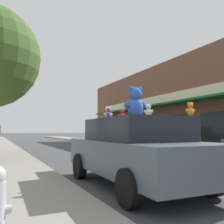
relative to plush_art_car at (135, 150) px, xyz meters
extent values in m
plane|color=#424244|center=(2.33, -0.39, -0.82)|extent=(260.00, 260.00, 0.00)
cube|color=#19662D|center=(8.36, 7.62, 2.37)|extent=(1.33, 28.65, 0.12)
cube|color=beige|center=(8.97, 7.62, 2.92)|extent=(0.08, 27.28, 0.70)
cube|color=black|center=(8.98, 10.47, 0.58)|extent=(0.06, 4.32, 2.00)
cube|color=black|center=(8.98, 16.15, 0.58)|extent=(0.06, 4.32, 2.00)
cube|color=black|center=(8.98, 21.83, 0.58)|extent=(0.06, 4.32, 2.00)
cube|color=#4C5660|center=(0.00, 0.00, -0.14)|extent=(1.93, 4.51, 0.71)
cube|color=black|center=(0.00, 0.00, 0.48)|extent=(1.66, 2.50, 0.51)
cylinder|color=black|center=(-0.86, 1.41, -0.49)|extent=(0.22, 0.66, 0.66)
cylinder|color=black|center=(0.93, 1.37, -0.49)|extent=(0.22, 0.66, 0.66)
cylinder|color=black|center=(-0.93, -1.37, -0.49)|extent=(0.22, 0.66, 0.66)
cylinder|color=black|center=(0.86, -1.41, -0.49)|extent=(0.22, 0.66, 0.66)
ellipsoid|color=blue|center=(0.03, 0.00, 0.97)|extent=(0.41, 0.37, 0.47)
sphere|color=blue|center=(0.03, 0.00, 1.31)|extent=(0.35, 0.35, 0.30)
sphere|color=blue|center=(0.14, -0.02, 1.43)|extent=(0.15, 0.15, 0.12)
sphere|color=blue|center=(-0.07, 0.02, 1.43)|extent=(0.15, 0.15, 0.12)
sphere|color=#548DFF|center=(0.06, 0.12, 1.29)|extent=(0.13, 0.13, 0.11)
sphere|color=blue|center=(0.22, -0.01, 1.05)|extent=(0.20, 0.20, 0.17)
sphere|color=blue|center=(-0.15, 0.06, 1.05)|extent=(0.20, 0.20, 0.17)
ellipsoid|color=purple|center=(-0.57, 0.20, 0.81)|extent=(0.15, 0.15, 0.15)
sphere|color=purple|center=(-0.57, 0.20, 0.92)|extent=(0.13, 0.13, 0.10)
sphere|color=purple|center=(-0.55, 0.22, 0.96)|extent=(0.06, 0.06, 0.04)
sphere|color=purple|center=(-0.59, 0.18, 0.96)|extent=(0.06, 0.06, 0.04)
sphere|color=#BA67ED|center=(-0.60, 0.23, 0.91)|extent=(0.05, 0.05, 0.04)
sphere|color=purple|center=(-0.53, 0.25, 0.83)|extent=(0.08, 0.08, 0.06)
sphere|color=purple|center=(-0.62, 0.16, 0.83)|extent=(0.08, 0.08, 0.06)
ellipsoid|color=white|center=(-0.05, -0.65, 0.82)|extent=(0.17, 0.17, 0.17)
sphere|color=white|center=(-0.05, -0.65, 0.94)|extent=(0.15, 0.15, 0.11)
sphere|color=white|center=(-0.02, -0.67, 0.99)|extent=(0.06, 0.06, 0.05)
sphere|color=white|center=(-0.08, -0.63, 0.99)|extent=(0.06, 0.06, 0.05)
sphere|color=white|center=(-0.02, -0.61, 0.94)|extent=(0.06, 0.06, 0.04)
sphere|color=white|center=(0.01, -0.68, 0.85)|extent=(0.09, 0.09, 0.06)
sphere|color=white|center=(-0.10, -0.60, 0.85)|extent=(0.09, 0.09, 0.06)
ellipsoid|color=beige|center=(-0.20, 1.04, 0.84)|extent=(0.19, 0.17, 0.22)
sphere|color=beige|center=(-0.20, 1.04, 1.01)|extent=(0.16, 0.16, 0.14)
sphere|color=beige|center=(-0.15, 1.03, 1.06)|extent=(0.07, 0.07, 0.06)
sphere|color=beige|center=(-0.25, 1.05, 1.06)|extent=(0.07, 0.07, 0.06)
sphere|color=white|center=(-0.19, 1.10, 1.00)|extent=(0.06, 0.06, 0.05)
sphere|color=beige|center=(-0.11, 1.04, 0.88)|extent=(0.09, 0.09, 0.08)
sphere|color=beige|center=(-0.29, 1.07, 0.88)|extent=(0.09, 0.09, 0.08)
ellipsoid|color=red|center=(0.13, 0.88, 0.82)|extent=(0.16, 0.15, 0.18)
sphere|color=red|center=(0.13, 0.88, 0.96)|extent=(0.14, 0.14, 0.12)
sphere|color=red|center=(0.17, 0.87, 1.01)|extent=(0.06, 0.06, 0.05)
sphere|color=red|center=(0.09, 0.89, 1.01)|extent=(0.06, 0.06, 0.05)
sphere|color=#FF4741|center=(0.14, 0.93, 0.95)|extent=(0.05, 0.05, 0.04)
sphere|color=red|center=(0.20, 0.88, 0.86)|extent=(0.08, 0.08, 0.07)
sphere|color=red|center=(0.06, 0.91, 0.86)|extent=(0.08, 0.08, 0.07)
ellipsoid|color=olive|center=(0.51, 1.04, 0.83)|extent=(0.19, 0.19, 0.19)
sphere|color=olive|center=(0.51, 1.04, 0.97)|extent=(0.17, 0.17, 0.12)
sphere|color=olive|center=(0.54, 1.08, 1.02)|extent=(0.07, 0.07, 0.05)
sphere|color=olive|center=(0.49, 1.01, 1.02)|extent=(0.07, 0.07, 0.05)
sphere|color=tan|center=(0.47, 1.07, 0.96)|extent=(0.06, 0.06, 0.05)
sphere|color=olive|center=(0.55, 1.12, 0.86)|extent=(0.10, 0.10, 0.07)
sphere|color=olive|center=(0.46, 0.99, 0.86)|extent=(0.10, 0.10, 0.07)
ellipsoid|color=orange|center=(0.65, -1.13, 0.82)|extent=(0.16, 0.15, 0.18)
sphere|color=orange|center=(0.65, -1.13, 0.96)|extent=(0.14, 0.14, 0.12)
sphere|color=orange|center=(0.69, -1.14, 1.00)|extent=(0.06, 0.06, 0.05)
sphere|color=orange|center=(0.61, -1.12, 1.00)|extent=(0.06, 0.06, 0.05)
sphere|color=#FFBA41|center=(0.66, -1.08, 0.95)|extent=(0.05, 0.05, 0.04)
sphere|color=orange|center=(0.72, -1.14, 0.86)|extent=(0.08, 0.08, 0.07)
sphere|color=orange|center=(0.58, -1.10, 0.86)|extent=(0.08, 0.08, 0.07)
cube|color=#B7B7BC|center=(4.73, 5.79, -0.10)|extent=(1.95, 4.02, 0.78)
cube|color=black|center=(4.73, 5.79, 0.57)|extent=(1.71, 2.26, 0.58)
cylinder|color=black|center=(3.78, 7.04, -0.49)|extent=(0.20, 0.66, 0.66)
cylinder|color=black|center=(5.68, 7.04, -0.49)|extent=(0.20, 0.66, 0.66)
cylinder|color=black|center=(3.78, 4.54, -0.49)|extent=(0.20, 0.66, 0.66)
cylinder|color=black|center=(5.68, 4.54, -0.49)|extent=(0.20, 0.66, 0.66)
cube|color=#336B3D|center=(4.73, 11.81, -0.15)|extent=(1.83, 4.37, 0.68)
cube|color=black|center=(4.73, 11.81, 0.45)|extent=(1.61, 2.47, 0.52)
cylinder|color=black|center=(3.84, 13.16, -0.49)|extent=(0.20, 0.66, 0.66)
cylinder|color=black|center=(5.62, 13.16, -0.49)|extent=(0.20, 0.66, 0.66)
cylinder|color=black|center=(3.84, 10.45, -0.49)|extent=(0.20, 0.66, 0.66)
cylinder|color=black|center=(5.62, 10.45, -0.49)|extent=(0.20, 0.66, 0.66)
cylinder|color=#B2B2B7|center=(-2.81, -2.24, -0.34)|extent=(0.10, 0.09, 0.09)
camera|label=1|loc=(-2.95, -5.01, 0.45)|focal=40.00mm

